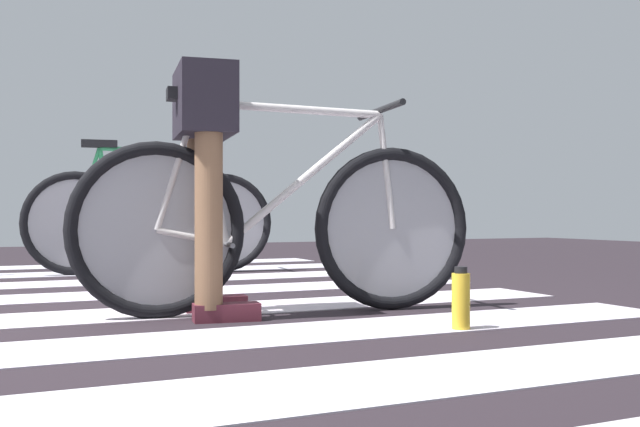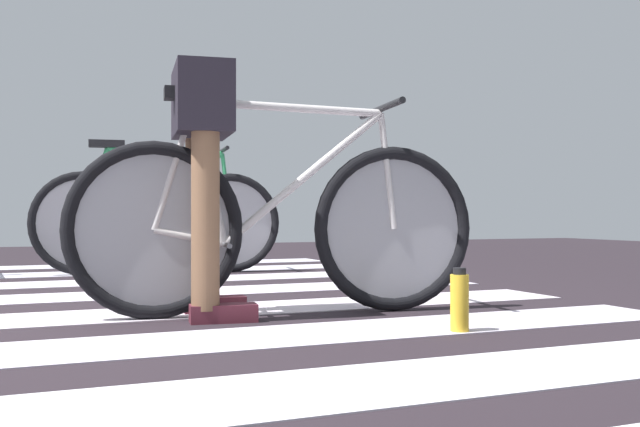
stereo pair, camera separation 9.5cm
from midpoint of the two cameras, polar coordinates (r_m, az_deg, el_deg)
name	(u,v)px [view 2 (the right image)]	position (r m, az deg, el deg)	size (l,w,h in m)	color
ground	(11,321)	(3.24, -21.95, -7.71)	(18.00, 14.00, 0.02)	black
bicycle_1_of_3	(278,223)	(3.09, -2.45, -0.72)	(1.73, 0.53, 0.93)	black
cyclist_1_of_3	(203,155)	(3.05, -8.18, 4.44)	(0.36, 0.44, 1.02)	brown
bicycle_2_of_3	(158,219)	(5.32, -11.94, -0.43)	(1.73, 0.52, 0.93)	black
water_bottle	(460,302)	(2.72, 11.58, -6.65)	(0.07, 0.07, 0.23)	gold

